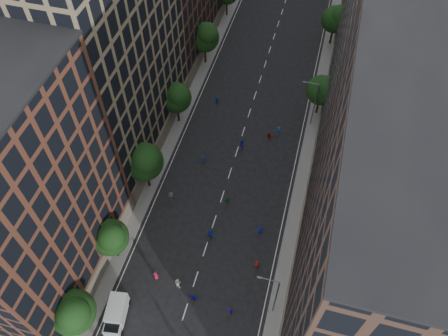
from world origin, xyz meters
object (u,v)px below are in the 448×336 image
object	(u,v)px
cargo_van	(116,314)
skater_1	(230,311)
streetlamp_far	(314,102)
streetlamp_near	(274,295)

from	to	relation	value
cargo_van	skater_1	world-z (taller)	cargo_van
streetlamp_far	cargo_van	bearing A→B (deg)	-115.11
streetlamp_near	cargo_van	world-z (taller)	streetlamp_near
streetlamp_near	skater_1	distance (m)	6.77
streetlamp_far	skater_1	bearing A→B (deg)	-98.02
skater_1	streetlamp_far	bearing A→B (deg)	-93.99
cargo_van	streetlamp_far	bearing A→B (deg)	55.95
streetlamp_far	skater_1	world-z (taller)	streetlamp_far
streetlamp_near	cargo_van	distance (m)	19.47
streetlamp_near	cargo_van	xyz separation A→B (m)	(-18.19, -5.81, -3.82)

